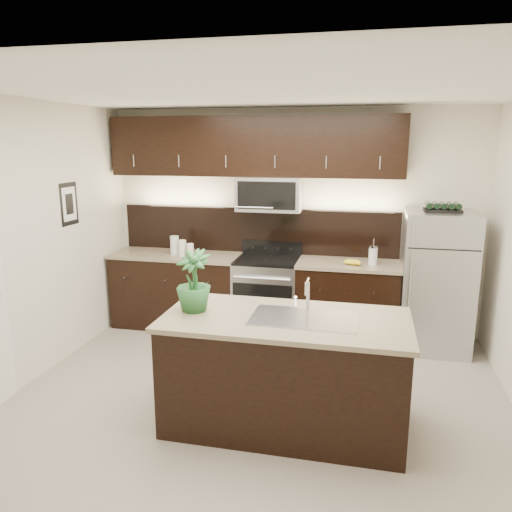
# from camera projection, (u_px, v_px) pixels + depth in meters

# --- Properties ---
(ground) EXTENTS (4.50, 4.50, 0.00)m
(ground) POSITION_uv_depth(u_px,v_px,m) (257.00, 402.00, 4.52)
(ground) COLOR gray
(ground) RESTS_ON ground
(room_walls) EXTENTS (4.52, 4.02, 2.71)m
(room_walls) POSITION_uv_depth(u_px,v_px,m) (243.00, 217.00, 4.13)
(room_walls) COLOR beige
(room_walls) RESTS_ON ground
(counter_run) EXTENTS (3.51, 0.65, 0.94)m
(counter_run) POSITION_uv_depth(u_px,v_px,m) (251.00, 295.00, 6.12)
(counter_run) COLOR black
(counter_run) RESTS_ON ground
(upper_fixtures) EXTENTS (3.49, 0.40, 1.66)m
(upper_fixtures) POSITION_uv_depth(u_px,v_px,m) (256.00, 156.00, 5.88)
(upper_fixtures) COLOR black
(upper_fixtures) RESTS_ON counter_run
(island) EXTENTS (1.96, 0.96, 0.94)m
(island) POSITION_uv_depth(u_px,v_px,m) (285.00, 372.00, 4.06)
(island) COLOR black
(island) RESTS_ON ground
(sink_faucet) EXTENTS (0.84, 0.50, 0.28)m
(sink_faucet) POSITION_uv_depth(u_px,v_px,m) (305.00, 316.00, 3.93)
(sink_faucet) COLOR silver
(sink_faucet) RESTS_ON island
(refrigerator) EXTENTS (0.76, 0.68, 1.57)m
(refrigerator) POSITION_uv_depth(u_px,v_px,m) (436.00, 282.00, 5.54)
(refrigerator) COLOR #B2B2B7
(refrigerator) RESTS_ON ground
(wine_rack) EXTENTS (0.39, 0.24, 0.09)m
(wine_rack) POSITION_uv_depth(u_px,v_px,m) (443.00, 208.00, 5.35)
(wine_rack) COLOR black
(wine_rack) RESTS_ON refrigerator
(plant) EXTENTS (0.32, 0.32, 0.51)m
(plant) POSITION_uv_depth(u_px,v_px,m) (194.00, 281.00, 4.07)
(plant) COLOR #245A29
(plant) RESTS_ON island
(canisters) EXTENTS (0.33, 0.19, 0.23)m
(canisters) POSITION_uv_depth(u_px,v_px,m) (180.00, 247.00, 6.10)
(canisters) COLOR silver
(canisters) RESTS_ON counter_run
(french_press) EXTENTS (0.10, 0.10, 0.29)m
(french_press) POSITION_uv_depth(u_px,v_px,m) (373.00, 255.00, 5.64)
(french_press) COLOR silver
(french_press) RESTS_ON counter_run
(bananas) EXTENTS (0.23, 0.20, 0.06)m
(bananas) POSITION_uv_depth(u_px,v_px,m) (349.00, 261.00, 5.68)
(bananas) COLOR yellow
(bananas) RESTS_ON counter_run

